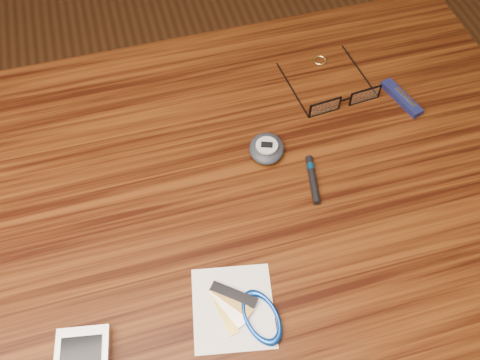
% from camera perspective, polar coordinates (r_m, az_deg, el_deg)
% --- Properties ---
extents(ground, '(3.80, 3.80, 0.00)m').
position_cam_1_polar(ground, '(1.44, -0.72, -18.25)').
color(ground, '#472814').
rests_on(ground, ground).
extents(desk, '(1.00, 0.70, 0.75)m').
position_cam_1_polar(desk, '(0.84, -1.18, -5.98)').
color(desk, '#3C1C09').
rests_on(desk, ground).
extents(eyeglasses, '(0.14, 0.14, 0.03)m').
position_cam_1_polar(eyeglasses, '(0.86, 10.90, 8.54)').
color(eyeglasses, black).
rests_on(eyeglasses, desk).
extents(gold_ring, '(0.03, 0.03, 0.00)m').
position_cam_1_polar(gold_ring, '(0.93, 8.53, 12.51)').
color(gold_ring, '#E3CA76').
rests_on(gold_ring, desk).
extents(pedometer, '(0.07, 0.07, 0.02)m').
position_cam_1_polar(pedometer, '(0.79, 2.86, 3.40)').
color(pedometer, '#21252C').
rests_on(pedometer, desk).
extents(notepad_keys, '(0.12, 0.13, 0.01)m').
position_cam_1_polar(notepad_keys, '(0.67, 0.77, -13.89)').
color(notepad_keys, white).
rests_on(notepad_keys, desk).
extents(pocket_knife, '(0.04, 0.08, 0.01)m').
position_cam_1_polar(pocket_knife, '(0.90, 16.86, 8.39)').
color(pocket_knife, '#12183B').
rests_on(pocket_knife, desk).
extents(black_blue_pen, '(0.03, 0.08, 0.01)m').
position_cam_1_polar(black_blue_pen, '(0.77, 7.75, 0.22)').
color(black_blue_pen, black).
rests_on(black_blue_pen, desk).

